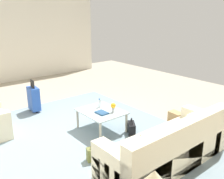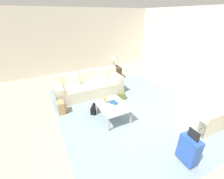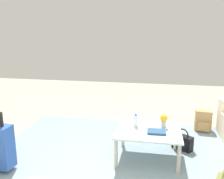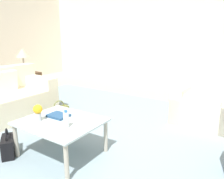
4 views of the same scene
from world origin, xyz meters
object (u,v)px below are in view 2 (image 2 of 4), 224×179
side_table (114,73)px  table_lamp (114,57)px  armchair (202,114)px  handbag_olive (121,96)px  water_bottle (113,107)px  backpack_tan (62,107)px  coffee_table (113,107)px  couch (89,87)px  flower_vase (105,100)px  coffee_table_book (113,103)px  handbag_black (94,109)px  suitcase_blue (189,149)px

side_table → table_lamp: table_lamp is taller
armchair → handbag_olive: (-2.18, -1.38, -0.16)m
armchair → table_lamp: 4.22m
water_bottle → side_table: 3.41m
side_table → backpack_tan: bearing=-57.2°
coffee_table → backpack_tan: bearing=-127.8°
couch → side_table: size_ratio=4.33×
armchair → table_lamp: table_lamp is taller
flower_vase → handbag_olive: 1.23m
flower_vase → coffee_table_book: bearing=66.5°
armchair → coffee_table_book: bearing=-124.3°
handbag_olive → handbag_black: 1.23m
water_bottle → backpack_tan: (-1.20, -1.19, -0.36)m
side_table → suitcase_blue: suitcase_blue is taller
suitcase_blue → armchair: bearing=115.4°
couch → suitcase_blue: (3.79, 0.80, 0.05)m
coffee_table_book → backpack_tan: size_ratio=0.66×
flower_vase → table_lamp: (-2.58, 1.65, 0.44)m
water_bottle → side_table: (-3.00, 1.60, -0.27)m
table_lamp → backpack_tan: table_lamp is taller
table_lamp → handbag_olive: size_ratio=1.63×
backpack_tan → side_table: bearing=122.8°
flower_vase → backpack_tan: (-0.78, -1.14, -0.39)m
flower_vase → handbag_black: size_ratio=0.57×
water_bottle → handbag_black: bearing=-158.6°
handbag_olive → backpack_tan: 2.08m
handbag_black → handbag_olive: bearing=105.8°
coffee_table_book → handbag_black: size_ratio=0.73×
flower_vase → table_lamp: table_lamp is taller
flower_vase → backpack_tan: 1.43m
suitcase_blue → backpack_tan: bearing=-146.4°
water_bottle → handbag_olive: bearing=140.5°
couch → backpack_tan: bearing=-56.3°
coffee_table_book → handbag_black: bearing=-133.8°
couch → side_table: bearing=122.2°
coffee_table_book → armchair: bearing=53.9°
coffee_table_book → suitcase_blue: suitcase_blue is taller
handbag_olive → backpack_tan: backpack_tan is taller
couch → coffee_table_book: bearing=6.1°
suitcase_blue → handbag_olive: bearing=178.2°
flower_vase → side_table: size_ratio=0.36×
couch → coffee_table_book: size_ratio=9.46×
water_bottle → backpack_tan: size_ratio=0.51×
handbag_black → armchair: bearing=54.2°
armchair → coffee_table: bearing=-121.0°
side_table → backpack_tan: side_table is taller
handbag_black → flower_vase: bearing=36.6°
flower_vase → table_lamp: size_ratio=0.35×
couch → backpack_tan: (0.79, -1.19, -0.12)m
side_table → table_lamp: size_ratio=0.98×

